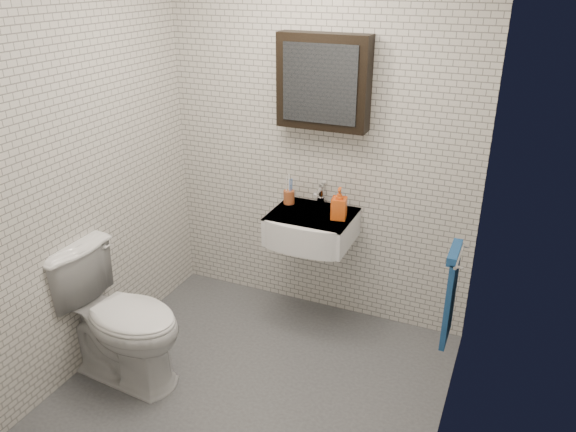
{
  "coord_description": "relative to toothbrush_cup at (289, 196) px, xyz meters",
  "views": [
    {
      "loc": [
        1.28,
        -2.46,
        2.37
      ],
      "look_at": [
        0.01,
        0.45,
        0.96
      ],
      "focal_mm": 35.0,
      "sensor_mm": 36.0,
      "label": 1
    }
  ],
  "objects": [
    {
      "name": "faucet",
      "position": [
        0.21,
        0.06,
        0.01
      ],
      "size": [
        0.06,
        0.2,
        0.15
      ],
      "color": "silver",
      "rests_on": "washbasin"
    },
    {
      "name": "ground",
      "position": [
        0.16,
        -0.87,
        -0.9
      ],
      "size": [
        2.2,
        2.0,
        0.01
      ],
      "primitive_type": "cube",
      "color": "#464A4D",
      "rests_on": "ground"
    },
    {
      "name": "towel_rail",
      "position": [
        1.21,
        -0.52,
        -0.18
      ],
      "size": [
        0.09,
        0.3,
        0.58
      ],
      "color": "silver",
      "rests_on": "room_shell"
    },
    {
      "name": "washbasin",
      "position": [
        0.21,
        -0.14,
        -0.15
      ],
      "size": [
        0.55,
        0.5,
        0.2
      ],
      "color": "white",
      "rests_on": "room_shell"
    },
    {
      "name": "toilet",
      "position": [
        -0.64,
        -1.12,
        -0.47
      ],
      "size": [
        0.88,
        0.55,
        0.86
      ],
      "primitive_type": "imported",
      "rotation": [
        0.0,
        0.0,
        1.49
      ],
      "color": "white",
      "rests_on": "ground"
    },
    {
      "name": "mirror_cabinet",
      "position": [
        0.21,
        0.05,
        0.8
      ],
      "size": [
        0.6,
        0.15,
        0.6
      ],
      "color": "black",
      "rests_on": "room_shell"
    },
    {
      "name": "toothbrush_cup",
      "position": [
        0.0,
        0.0,
        0.0
      ],
      "size": [
        0.1,
        0.1,
        0.21
      ],
      "rotation": [
        0.0,
        0.0,
        0.36
      ],
      "color": "#A04D28",
      "rests_on": "washbasin"
    },
    {
      "name": "soap_bottle",
      "position": [
        0.4,
        -0.1,
        0.05
      ],
      "size": [
        0.11,
        0.11,
        0.21
      ],
      "primitive_type": "imported",
      "rotation": [
        0.0,
        0.0,
        0.16
      ],
      "color": "#E55118",
      "rests_on": "washbasin"
    },
    {
      "name": "room_shell",
      "position": [
        0.16,
        -0.87,
        0.56
      ],
      "size": [
        2.22,
        2.02,
        2.51
      ],
      "color": "silver",
      "rests_on": "ground"
    }
  ]
}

